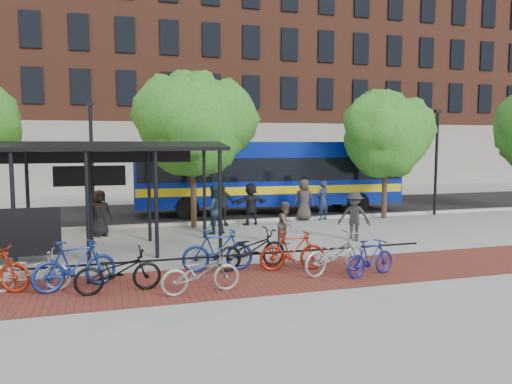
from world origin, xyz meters
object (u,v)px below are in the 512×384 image
object	(u,v)px
bike_3	(75,265)
pedestrian_5	(251,204)
pedestrian_2	(213,209)
lamp_post_right	(436,159)
bike_7	(218,250)
bus	(269,172)
pedestrian_0	(100,213)
pedestrian_8	(286,224)
bike_2	(29,271)
pedestrian_7	(323,200)
pedestrian_6	(304,200)
pedestrian_9	(354,216)
bike_9	(293,251)
tree_c	(387,132)
pedestrian_4	(222,204)
bus_shelter	(50,160)
bike_8	(252,249)
lamp_post_left	(92,163)
bike_6	(201,272)
tree_b	(195,120)
bike_4	(118,271)
bike_11	(371,258)
bike_10	(335,254)

from	to	relation	value
bike_3	pedestrian_5	bearing A→B (deg)	-60.97
bike_3	pedestrian_2	bearing A→B (deg)	-57.66
lamp_post_right	bike_7	size ratio (longest dim) A/B	2.58
bus	bike_7	distance (m)	11.81
bus	lamp_post_right	bearing A→B (deg)	-18.34
pedestrian_0	pedestrian_8	distance (m)	7.15
bike_2	pedestrian_8	bearing A→B (deg)	-60.88
pedestrian_7	pedestrian_8	bearing A→B (deg)	31.85
bike_7	pedestrian_6	distance (m)	9.65
bike_3	pedestrian_9	size ratio (longest dim) A/B	1.13
bike_2	bike_9	size ratio (longest dim) A/B	1.02
tree_c	pedestrian_4	bearing A→B (deg)	179.64
bus_shelter	bike_8	size ratio (longest dim) A/B	4.94
pedestrian_0	pedestrian_2	world-z (taller)	pedestrian_2
bus_shelter	lamp_post_right	xyz separation A→B (m)	(17.13, 4.08, -0.25)
pedestrian_2	pedestrian_8	world-z (taller)	pedestrian_2
lamp_post_left	pedestrian_2	xyz separation A→B (m)	(4.50, -1.95, -1.79)
bus	pedestrian_4	distance (m)	4.67
lamp_post_left	pedestrian_2	world-z (taller)	lamp_post_left
pedestrian_9	bike_2	bearing A→B (deg)	-125.97
bike_6	bus_shelter	bearing A→B (deg)	28.67
bike_2	pedestrian_6	size ratio (longest dim) A/B	1.01
pedestrian_5	pedestrian_7	bearing A→B (deg)	175.58
bike_9	pedestrian_8	xyz separation A→B (m)	(0.99, 3.29, 0.20)
bus_shelter	pedestrian_7	bearing A→B (deg)	20.42
lamp_post_left	lamp_post_right	world-z (taller)	same
tree_c	pedestrian_4	world-z (taller)	tree_c
tree_b	pedestrian_9	world-z (taller)	tree_b
bus	bus_shelter	bearing A→B (deg)	-139.73
bike_2	bike_7	world-z (taller)	bike_7
pedestrian_2	bus_shelter	bearing A→B (deg)	8.00
lamp_post_right	pedestrian_7	distance (m)	6.25
bike_8	pedestrian_5	size ratio (longest dim) A/B	1.18
lamp_post_right	bike_4	size ratio (longest dim) A/B	2.54
pedestrian_8	pedestrian_2	bearing A→B (deg)	84.32
bike_7	bike_9	xyz separation A→B (m)	(2.02, -0.51, -0.03)
bike_11	bus	bearing A→B (deg)	-20.87
pedestrian_0	pedestrian_9	bearing A→B (deg)	-41.57
bus_shelter	tree_c	world-z (taller)	tree_c
tree_c	bike_6	distance (m)	14.35
pedestrian_7	pedestrian_9	bearing A→B (deg)	57.10
lamp_post_right	pedestrian_4	world-z (taller)	lamp_post_right
bike_10	pedestrian_8	xyz separation A→B (m)	(0.00, 3.94, 0.21)
pedestrian_5	tree_b	bearing A→B (deg)	-11.78
bike_8	bike_10	world-z (taller)	bike_8
bus_shelter	tree_c	size ratio (longest dim) A/B	1.79
lamp_post_right	bike_4	bearing A→B (deg)	-149.85
pedestrian_9	bus_shelter	bearing A→B (deg)	-147.71
bus	pedestrian_4	bearing A→B (deg)	-130.73
bike_8	pedestrian_2	xyz separation A→B (m)	(0.07, 5.63, 0.39)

